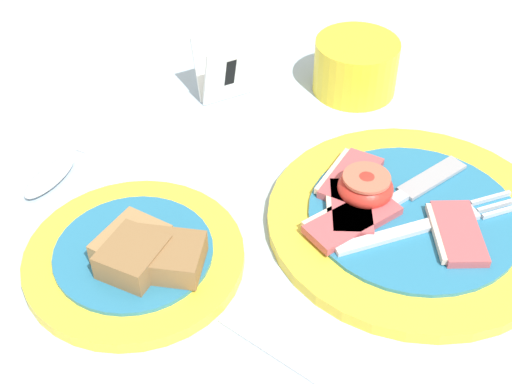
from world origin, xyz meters
name	(u,v)px	position (x,y,z in m)	size (l,w,h in m)	color
ground_plane	(325,262)	(0.00, 0.00, 0.00)	(3.00, 3.00, 0.00)	#A3BCD1
breakfast_plate	(406,217)	(0.09, 0.02, 0.01)	(0.27, 0.27, 0.04)	yellow
bread_plate	(137,256)	(-0.15, 0.06, 0.01)	(0.19, 0.19, 0.04)	yellow
sugar_cup	(356,65)	(0.15, 0.23, 0.03)	(0.10, 0.10, 0.06)	yellow
number_card	(225,69)	(0.01, 0.27, 0.04)	(0.06, 0.05, 0.07)	white
teaspoon_by_saucer	(67,162)	(-0.18, 0.22, 0.01)	(0.16, 0.14, 0.01)	silver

